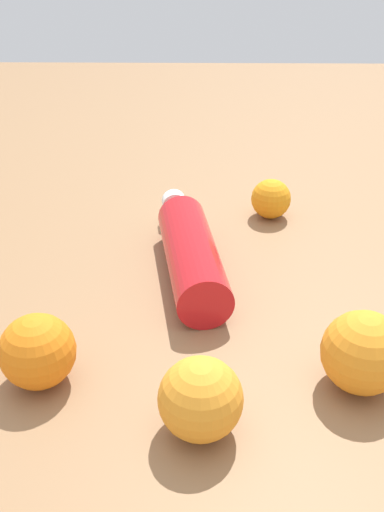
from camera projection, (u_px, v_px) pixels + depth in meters
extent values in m
plane|color=olive|center=(170.00, 281.00, 0.77)|extent=(2.40, 2.40, 0.00)
cylinder|color=red|center=(192.00, 256.00, 0.76)|extent=(0.10, 0.23, 0.07)
cone|color=red|center=(180.00, 211.00, 0.86)|extent=(0.07, 0.05, 0.07)
cylinder|color=white|center=(177.00, 203.00, 0.89)|extent=(0.04, 0.02, 0.04)
sphere|color=orange|center=(201.00, 399.00, 0.53)|extent=(0.08, 0.08, 0.08)
sphere|color=orange|center=(271.00, 199.00, 0.91)|extent=(0.06, 0.06, 0.06)
sphere|color=orange|center=(38.00, 351.00, 0.59)|extent=(0.08, 0.08, 0.08)
sphere|color=orange|center=(363.00, 352.00, 0.58)|extent=(0.08, 0.08, 0.08)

